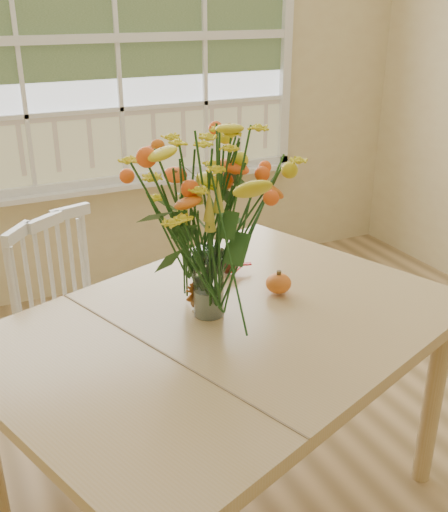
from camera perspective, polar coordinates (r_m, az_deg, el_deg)
name	(u,v)px	position (r m, az deg, el deg)	size (l,w,h in m)	color
wall_back	(117,74)	(3.73, -10.13, 16.73)	(4.00, 0.02, 2.70)	beige
window	(117,41)	(3.68, -10.16, 19.48)	(2.42, 0.12, 1.74)	silver
dining_table	(227,345)	(1.99, 0.25, -8.51)	(1.76, 1.51, 0.80)	tan
windsor_chair	(74,322)	(2.55, -14.11, -6.09)	(0.60, 0.60, 0.95)	white
flower_vase	(208,217)	(1.84, -1.57, 3.76)	(0.47, 0.47, 0.56)	white
pumpkin	(278,284)	(2.11, 5.21, -2.70)	(0.09, 0.09, 0.07)	#D45518
turkey_figurine	(201,300)	(1.98, -2.18, -4.19)	(0.10, 0.08, 0.10)	#CCB78C
dark_gourd	(227,266)	(2.25, 0.27, -0.96)	(0.12, 0.07, 0.06)	#38160F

